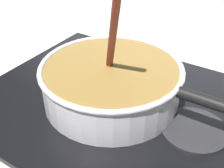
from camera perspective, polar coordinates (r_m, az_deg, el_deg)
ground at (r=0.56m, az=-8.17°, el=-13.06°), size 2.40×1.60×0.04m
hob_plate at (r=0.62m, az=0.00°, el=-3.50°), size 0.56×0.48×0.01m
burner_ring at (r=0.62m, az=0.00°, el=-2.77°), size 0.17×0.17×0.01m
spare_burner at (r=0.57m, az=16.04°, el=-8.68°), size 0.13×0.13×0.01m
cooking_pan at (r=0.59m, az=0.11°, el=0.38°), size 0.46×0.30×0.29m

